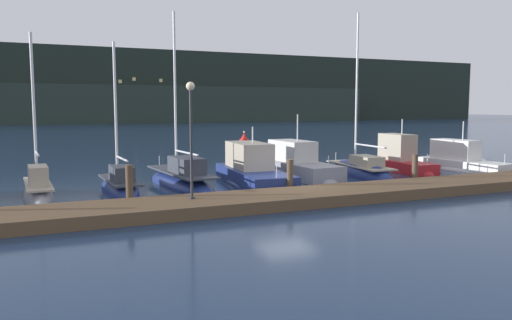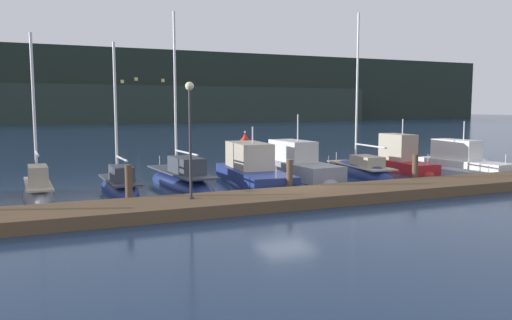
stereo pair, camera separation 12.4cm
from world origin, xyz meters
The scene contains 17 objects.
ground_plane centered at (0.00, 0.00, 0.00)m, with size 400.00×400.00×0.00m, color #192D4C.
dock centered at (0.00, -2.02, 0.23)m, with size 37.04×2.80×0.45m, color brown.
mooring_pile_1 centered at (-6.89, -0.37, 0.83)m, with size 0.28×0.28×1.67m, color #4C3D2D.
mooring_pile_2 centered at (0.00, -0.37, 0.80)m, with size 0.28×0.28×1.59m, color #4C3D2D.
mooring_pile_3 centered at (6.89, -0.37, 0.78)m, with size 0.28×0.28×1.56m, color #4C3D2D.
sailboat_berth_2 centered at (-10.13, 2.98, 0.14)m, with size 1.46×5.26×7.80m.
sailboat_berth_3 centered at (-6.74, 3.38, 0.12)m, with size 1.69×5.11×7.53m.
sailboat_berth_4 centered at (-3.66, 4.22, 0.17)m, with size 2.55×7.43×9.13m.
motorboat_berth_5 centered at (-0.25, 3.21, 0.40)m, with size 2.91×7.63×3.39m.
motorboat_berth_6 centered at (3.17, 4.88, 0.35)m, with size 2.62×7.00×4.04m.
sailboat_berth_7 centered at (6.65, 3.88, 0.10)m, with size 2.31×6.37×9.96m.
motorboat_berth_8 centered at (10.06, 4.51, 0.36)m, with size 2.12×5.64×3.83m.
motorboat_berth_9 centered at (13.80, 3.38, 0.32)m, with size 2.72×6.59×3.53m.
channel_buoy centered at (4.73, 16.74, 0.74)m, with size 1.10×1.10×1.99m.
dock_lamppost centered at (-4.83, -1.76, 3.32)m, with size 0.32×0.32×4.33m.
hillside_backdrop centered at (0.02, 110.86, 8.31)m, with size 240.00×23.00×18.06m.
rowboat_adrift centered at (19.05, 7.96, 0.00)m, with size 1.96×3.59×0.56m.
Camera 1 is at (-9.90, -19.60, 3.86)m, focal length 35.00 mm.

